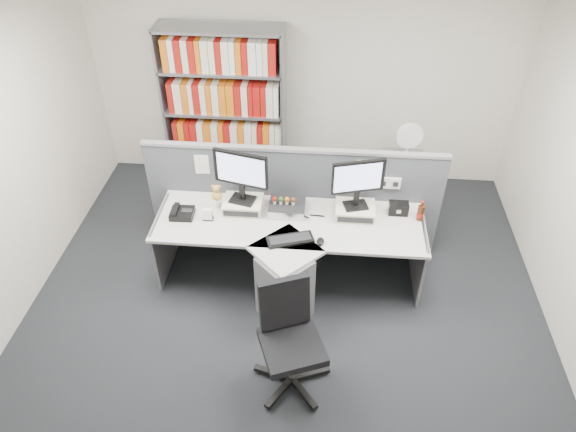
# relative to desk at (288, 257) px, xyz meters

# --- Properties ---
(ground) EXTENTS (5.50, 5.50, 0.00)m
(ground) POSITION_rel_desk_xyz_m (0.00, -0.60, -0.46)
(ground) COLOR #26282C
(ground) RESTS_ON ground
(room_shell) EXTENTS (5.04, 5.54, 2.72)m
(room_shell) POSITION_rel_desk_xyz_m (0.00, -0.60, 1.33)
(room_shell) COLOR silver
(room_shell) RESTS_ON ground
(partition) EXTENTS (3.00, 0.08, 1.27)m
(partition) POSITION_rel_desk_xyz_m (0.00, 0.65, 0.19)
(partition) COLOR #4D5057
(partition) RESTS_ON ground
(desk) EXTENTS (2.60, 1.20, 0.72)m
(desk) POSITION_rel_desk_xyz_m (0.00, 0.00, 0.00)
(desk) COLOR beige
(desk) RESTS_ON ground
(monitor_riser_left) EXTENTS (0.38, 0.31, 0.10)m
(monitor_riser_left) POSITION_rel_desk_xyz_m (-0.47, 0.38, 0.31)
(monitor_riser_left) COLOR beige
(monitor_riser_left) RESTS_ON desk
(monitor_riser_right) EXTENTS (0.38, 0.31, 0.10)m
(monitor_riser_right) POSITION_rel_desk_xyz_m (0.63, 0.38, 0.31)
(monitor_riser_right) COLOR beige
(monitor_riser_right) RESTS_ON desk
(monitor_left) EXTENTS (0.53, 0.22, 0.55)m
(monitor_left) POSITION_rel_desk_xyz_m (-0.47, 0.38, 0.69)
(monitor_left) COLOR black
(monitor_left) RESTS_ON monitor_riser_left
(monitor_right) EXTENTS (0.49, 0.21, 0.51)m
(monitor_right) POSITION_rel_desk_xyz_m (0.63, 0.38, 0.67)
(monitor_right) COLOR black
(monitor_right) RESTS_ON monitor_riser_right
(desktop_pc) EXTENTS (0.35, 0.31, 0.09)m
(desktop_pc) POSITION_rel_desk_xyz_m (-0.04, 0.39, 0.31)
(desktop_pc) COLOR black
(desktop_pc) RESTS_ON desk
(figurines) EXTENTS (0.23, 0.05, 0.09)m
(figurines) POSITION_rel_desk_xyz_m (-0.07, 0.37, 0.41)
(figurines) COLOR beige
(figurines) RESTS_ON desktop_pc
(keyboard) EXTENTS (0.46, 0.28, 0.03)m
(keyboard) POSITION_rel_desk_xyz_m (0.03, -0.06, 0.28)
(keyboard) COLOR black
(keyboard) RESTS_ON desk
(mouse) EXTENTS (0.07, 0.11, 0.04)m
(mouse) POSITION_rel_desk_xyz_m (0.31, -0.07, 0.28)
(mouse) COLOR black
(mouse) RESTS_ON desk
(desk_phone) EXTENTS (0.23, 0.21, 0.10)m
(desk_phone) POSITION_rel_desk_xyz_m (-1.05, 0.22, 0.30)
(desk_phone) COLOR black
(desk_phone) RESTS_ON desk
(desk_calendar) EXTENTS (0.10, 0.07, 0.12)m
(desk_calendar) POSITION_rel_desk_xyz_m (-0.79, 0.19, 0.31)
(desk_calendar) COLOR black
(desk_calendar) RESTS_ON desk
(plush_toy) EXTENTS (0.10, 0.10, 0.17)m
(plush_toy) POSITION_rel_desk_xyz_m (-0.72, 0.37, 0.44)
(plush_toy) COLOR gold
(plush_toy) RESTS_ON monitor_riser_left
(speaker) EXTENTS (0.19, 0.11, 0.13)m
(speaker) POSITION_rel_desk_xyz_m (1.05, 0.44, 0.33)
(speaker) COLOR black
(speaker) RESTS_ON desk
(cola_bottle) EXTENTS (0.07, 0.07, 0.22)m
(cola_bottle) POSITION_rel_desk_xyz_m (1.25, 0.36, 0.35)
(cola_bottle) COLOR #3F190A
(cola_bottle) RESTS_ON desk
(shelving_unit) EXTENTS (1.41, 0.40, 2.00)m
(shelving_unit) POSITION_rel_desk_xyz_m (-0.90, 1.85, 0.52)
(shelving_unit) COLOR gray
(shelving_unit) RESTS_ON ground
(filing_cabinet) EXTENTS (0.45, 0.61, 0.70)m
(filing_cabinet) POSITION_rel_desk_xyz_m (1.20, 1.40, -0.11)
(filing_cabinet) COLOR gray
(filing_cabinet) RESTS_ON ground
(desk_fan) EXTENTS (0.30, 0.17, 0.49)m
(desk_fan) POSITION_rel_desk_xyz_m (1.20, 1.40, 0.55)
(desk_fan) COLOR white
(desk_fan) RESTS_ON filing_cabinet
(office_chair) EXTENTS (0.66, 0.65, 1.00)m
(office_chair) POSITION_rel_desk_xyz_m (0.10, -0.99, 0.08)
(office_chair) COLOR silver
(office_chair) RESTS_ON ground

